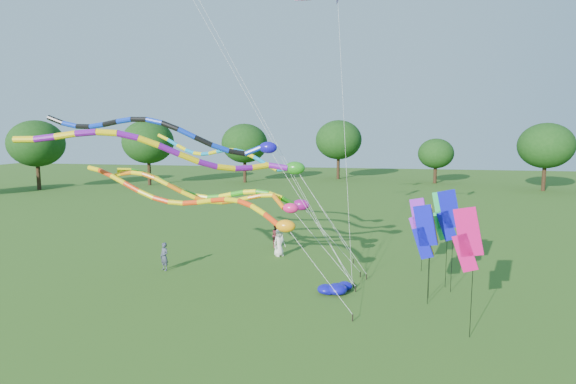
% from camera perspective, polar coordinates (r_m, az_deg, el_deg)
% --- Properties ---
extents(ground, '(160.00, 160.00, 0.00)m').
position_cam_1_polar(ground, '(20.66, -0.25, -14.67)').
color(ground, '#274F15').
rests_on(ground, ground).
extents(tree_ring, '(117.72, 114.40, 9.57)m').
position_cam_1_polar(tree_ring, '(22.72, 19.55, 1.48)').
color(tree_ring, '#382314').
rests_on(tree_ring, ground).
extents(tube_kite_red, '(13.68, 3.61, 6.46)m').
position_cam_1_polar(tube_kite_red, '(22.78, -9.70, -1.30)').
color(tube_kite_red, black).
rests_on(tube_kite_red, ground).
extents(tube_kite_orange, '(12.40, 1.21, 6.23)m').
position_cam_1_polar(tube_kite_orange, '(24.09, -7.69, -0.38)').
color(tube_kite_orange, black).
rests_on(tube_kite_orange, ground).
extents(tube_kite_purple, '(14.64, 6.57, 8.39)m').
position_cam_1_polar(tube_kite_purple, '(22.58, -10.36, 4.24)').
color(tube_kite_purple, black).
rests_on(tube_kite_purple, ground).
extents(tube_kite_blue, '(15.08, 1.91, 8.98)m').
position_cam_1_polar(tube_kite_blue, '(23.92, -12.33, 6.52)').
color(tube_kite_blue, black).
rests_on(tube_kite_blue, ground).
extents(tube_kite_cyan, '(13.69, 4.13, 7.95)m').
position_cam_1_polar(tube_kite_cyan, '(30.83, -5.87, 4.15)').
color(tube_kite_cyan, black).
rests_on(tube_kite_cyan, ground).
extents(tube_kite_green, '(12.23, 2.45, 6.33)m').
position_cam_1_polar(tube_kite_green, '(25.11, -6.07, -0.27)').
color(tube_kite_green, black).
rests_on(tube_kite_green, ground).
extents(banner_pole_violet, '(1.10, 0.53, 4.10)m').
position_cam_1_polar(banner_pole_violet, '(27.35, 15.23, -3.23)').
color(banner_pole_violet, black).
rests_on(banner_pole_violet, ground).
extents(banner_pole_green, '(1.15, 0.32, 4.86)m').
position_cam_1_polar(banner_pole_green, '(24.68, 17.88, -2.68)').
color(banner_pole_green, black).
rests_on(banner_pole_green, ground).
extents(banner_pole_magenta_b, '(1.14, 0.39, 4.99)m').
position_cam_1_polar(banner_pole_magenta_b, '(19.01, 20.48, -5.34)').
color(banner_pole_magenta_b, black).
rests_on(banner_pole_magenta_b, ground).
extents(banner_pole_orange, '(1.16, 0.12, 4.40)m').
position_cam_1_polar(banner_pole_orange, '(22.87, 15.94, -4.56)').
color(banner_pole_orange, black).
rests_on(banner_pole_orange, ground).
extents(banner_pole_blue_b, '(1.16, 0.13, 5.00)m').
position_cam_1_polar(banner_pole_blue_b, '(23.97, 18.48, -2.66)').
color(banner_pole_blue_b, black).
rests_on(banner_pole_blue_b, ground).
extents(banner_pole_blue_a, '(1.10, 0.53, 4.52)m').
position_cam_1_polar(banner_pole_blue_a, '(22.20, 15.87, -4.58)').
color(banner_pole_blue_a, black).
rests_on(banner_pole_blue_a, ground).
extents(blue_nylon_heap, '(1.46, 1.66, 0.52)m').
position_cam_1_polar(blue_nylon_heap, '(23.68, 5.34, -11.19)').
color(blue_nylon_heap, '#0D0C9C').
rests_on(blue_nylon_heap, ground).
extents(person_a, '(0.95, 0.98, 1.70)m').
position_cam_1_polar(person_a, '(29.83, -1.05, -6.01)').
color(person_a, silver).
rests_on(person_a, ground).
extents(person_b, '(0.68, 0.60, 1.56)m').
position_cam_1_polar(person_b, '(27.75, -14.45, -7.41)').
color(person_b, '#3B4053').
rests_on(person_b, ground).
extents(person_c, '(0.74, 0.88, 1.59)m').
position_cam_1_polar(person_c, '(32.02, -1.36, -5.18)').
color(person_c, maroon).
rests_on(person_c, ground).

